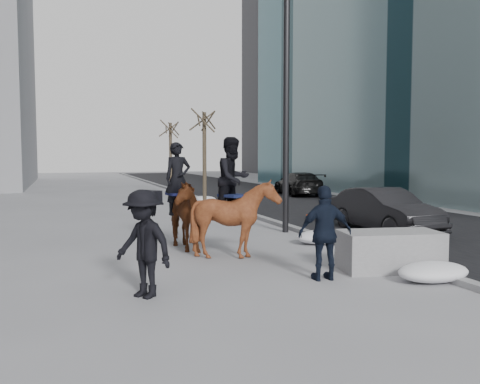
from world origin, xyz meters
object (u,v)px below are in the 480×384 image
object	(u,v)px
planter	(390,251)
car_near	(384,210)
mounted_left	(179,210)
mounted_right	(235,210)

from	to	relation	value
planter	car_near	world-z (taller)	car_near
mounted_left	mounted_right	xyz separation A→B (m)	(0.95, -1.44, 0.11)
planter	car_near	xyz separation A→B (m)	(2.89, 4.31, 0.27)
planter	mounted_left	distance (m)	5.07
planter	mounted_right	bearing A→B (deg)	139.23
car_near	mounted_right	distance (m)	5.84
mounted_right	planter	bearing A→B (deg)	-40.77
car_near	mounted_left	xyz separation A→B (m)	(-6.38, -0.68, 0.32)
planter	mounted_right	size ratio (longest dim) A/B	0.72
mounted_left	car_near	bearing A→B (deg)	6.06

